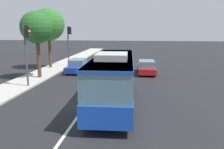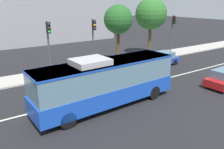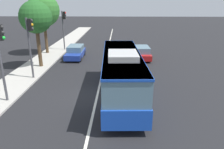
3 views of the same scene
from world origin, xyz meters
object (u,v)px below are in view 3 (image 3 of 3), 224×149
sedan_red (141,53)px  sedan_blue (75,52)px  traffic_light_mid_block (30,38)px  street_tree_kerbside_left (36,18)px  transit_bus (122,72)px  traffic_light_far_corner (64,24)px  street_tree_kerbside_centre (43,11)px  traffic_light_near_corner (1,50)px

sedan_red → sedan_blue: bearing=87.8°
traffic_light_mid_block → street_tree_kerbside_left: (3.41, 0.67, 1.38)m
transit_bus → street_tree_kerbside_left: street_tree_kerbside_left is taller
traffic_light_mid_block → transit_bus: bearing=-22.5°
street_tree_kerbside_left → traffic_light_far_corner: bearing=-4.7°
transit_bus → street_tree_kerbside_centre: size_ratio=1.38×
traffic_light_mid_block → traffic_light_far_corner: (11.29, 0.02, 0.00)m
traffic_light_mid_block → street_tree_kerbside_centre: (9.23, 1.89, 1.77)m
traffic_light_near_corner → street_tree_kerbside_centre: (13.67, 1.83, 1.77)m
traffic_light_far_corner → street_tree_kerbside_centre: street_tree_kerbside_centre is taller
street_tree_kerbside_centre → traffic_light_mid_block: bearing=-168.4°
traffic_light_near_corner → traffic_light_far_corner: same height
street_tree_kerbside_left → sedan_blue: bearing=-36.4°
sedan_red → street_tree_kerbside_centre: (2.03, 11.81, 4.61)m
traffic_light_near_corner → street_tree_kerbside_centre: bearing=93.6°
transit_bus → sedan_blue: bearing=24.5°
transit_bus → traffic_light_far_corner: size_ratio=1.94×
sedan_red → traffic_light_mid_block: traffic_light_mid_block is taller
transit_bus → sedan_blue: 11.81m
traffic_light_far_corner → street_tree_kerbside_left: bearing=-94.2°
traffic_light_mid_block → traffic_light_far_corner: same height
transit_bus → sedan_red: transit_bus is taller
sedan_red → traffic_light_near_corner: 15.60m
street_tree_kerbside_centre → transit_bus: bearing=-143.1°
transit_bus → sedan_red: (10.46, -2.45, -1.09)m
traffic_light_near_corner → street_tree_kerbside_left: (7.85, 0.60, 1.38)m
transit_bus → street_tree_kerbside_left: (6.67, 8.14, 3.13)m
traffic_light_mid_block → street_tree_kerbside_centre: bearing=102.6°
traffic_light_far_corner → traffic_light_mid_block: bearing=-89.4°
sedan_blue → traffic_light_mid_block: size_ratio=0.87×
traffic_light_near_corner → traffic_light_mid_block: 4.45m
transit_bus → traffic_light_near_corner: bearing=96.6°
sedan_red → street_tree_kerbside_centre: size_ratio=0.62×
sedan_red → sedan_blue: size_ratio=1.01×
traffic_light_far_corner → street_tree_kerbside_centre: bearing=-131.7°
sedan_red → street_tree_kerbside_left: bearing=107.8°
traffic_light_mid_block → traffic_light_near_corner: bearing=-89.8°
traffic_light_mid_block → street_tree_kerbside_left: 3.73m
sedan_blue → traffic_light_near_corner: traffic_light_near_corner is taller
transit_bus → traffic_light_mid_block: 8.34m
sedan_red → traffic_light_mid_block: 12.58m
traffic_light_near_corner → street_tree_kerbside_left: size_ratio=0.80×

